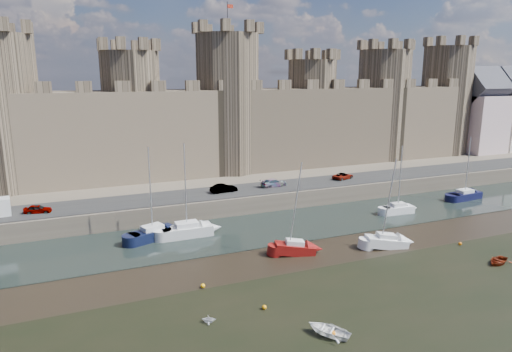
{
  "coord_description": "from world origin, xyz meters",
  "views": [
    {
      "loc": [
        -23.57,
        -26.16,
        19.29
      ],
      "look_at": [
        -3.68,
        22.0,
        7.43
      ],
      "focal_mm": 32.0,
      "sensor_mm": 36.0,
      "label": 1
    }
  ],
  "objects_px": {
    "sailboat_1": "(153,233)",
    "sailboat_3": "(465,195)",
    "sailboat_4": "(295,248)",
    "car_0": "(38,209)",
    "sailboat_0": "(187,230)",
    "sailboat_2": "(398,208)",
    "car_3": "(343,176)",
    "car_1": "(224,188)",
    "sailboat_5": "(386,241)",
    "car_2": "(274,183)"
  },
  "relations": [
    {
      "from": "car_1",
      "to": "car_3",
      "type": "relative_size",
      "value": 1.0
    },
    {
      "from": "sailboat_0",
      "to": "sailboat_2",
      "type": "xyz_separation_m",
      "value": [
        29.44,
        -2.29,
        -0.08
      ]
    },
    {
      "from": "car_1",
      "to": "car_3",
      "type": "bearing_deg",
      "value": -93.03
    },
    {
      "from": "sailboat_1",
      "to": "sailboat_2",
      "type": "xyz_separation_m",
      "value": [
        33.44,
        -2.79,
        -0.07
      ]
    },
    {
      "from": "car_3",
      "to": "sailboat_1",
      "type": "relative_size",
      "value": 0.35
    },
    {
      "from": "car_2",
      "to": "sailboat_4",
      "type": "bearing_deg",
      "value": 154.42
    },
    {
      "from": "car_3",
      "to": "sailboat_1",
      "type": "bearing_deg",
      "value": 85.85
    },
    {
      "from": "car_2",
      "to": "car_3",
      "type": "bearing_deg",
      "value": -96.53
    },
    {
      "from": "car_1",
      "to": "sailboat_0",
      "type": "bearing_deg",
      "value": 134.69
    },
    {
      "from": "car_1",
      "to": "sailboat_2",
      "type": "xyz_separation_m",
      "value": [
        21.78,
        -11.24,
        -2.36
      ]
    },
    {
      "from": "sailboat_0",
      "to": "sailboat_2",
      "type": "bearing_deg",
      "value": -4.23
    },
    {
      "from": "car_3",
      "to": "sailboat_3",
      "type": "bearing_deg",
      "value": -141.91
    },
    {
      "from": "car_1",
      "to": "sailboat_1",
      "type": "height_order",
      "value": "sailboat_1"
    },
    {
      "from": "car_1",
      "to": "car_0",
      "type": "bearing_deg",
      "value": 86.88
    },
    {
      "from": "sailboat_2",
      "to": "car_0",
      "type": "bearing_deg",
      "value": 171.88
    },
    {
      "from": "sailboat_3",
      "to": "sailboat_1",
      "type": "bearing_deg",
      "value": 174.88
    },
    {
      "from": "sailboat_4",
      "to": "sailboat_5",
      "type": "height_order",
      "value": "sailboat_4"
    },
    {
      "from": "car_1",
      "to": "sailboat_0",
      "type": "relative_size",
      "value": 0.34
    },
    {
      "from": "sailboat_3",
      "to": "sailboat_4",
      "type": "distance_m",
      "value": 35.65
    },
    {
      "from": "car_3",
      "to": "sailboat_2",
      "type": "distance_m",
      "value": 12.13
    },
    {
      "from": "sailboat_0",
      "to": "sailboat_5",
      "type": "height_order",
      "value": "sailboat_0"
    },
    {
      "from": "sailboat_3",
      "to": "sailboat_4",
      "type": "relative_size",
      "value": 0.95
    },
    {
      "from": "car_3",
      "to": "sailboat_5",
      "type": "distance_m",
      "value": 23.02
    },
    {
      "from": "car_0",
      "to": "sailboat_4",
      "type": "xyz_separation_m",
      "value": [
        25.9,
        -18.02,
        -2.29
      ]
    },
    {
      "from": "sailboat_5",
      "to": "sailboat_2",
      "type": "bearing_deg",
      "value": 59.68
    },
    {
      "from": "sailboat_3",
      "to": "car_2",
      "type": "bearing_deg",
      "value": 156.87
    },
    {
      "from": "sailboat_1",
      "to": "sailboat_3",
      "type": "relative_size",
      "value": 1.13
    },
    {
      "from": "sailboat_4",
      "to": "sailboat_2",
      "type": "bearing_deg",
      "value": 36.13
    },
    {
      "from": "car_0",
      "to": "sailboat_1",
      "type": "xyz_separation_m",
      "value": [
        12.41,
        -7.77,
        -2.19
      ]
    },
    {
      "from": "car_0",
      "to": "sailboat_0",
      "type": "xyz_separation_m",
      "value": [
        16.41,
        -8.27,
        -2.18
      ]
    },
    {
      "from": "sailboat_1",
      "to": "sailboat_5",
      "type": "relative_size",
      "value": 1.08
    },
    {
      "from": "sailboat_1",
      "to": "sailboat_2",
      "type": "height_order",
      "value": "sailboat_1"
    },
    {
      "from": "sailboat_1",
      "to": "sailboat_3",
      "type": "xyz_separation_m",
      "value": [
        47.87,
        -0.85,
        -0.09
      ]
    },
    {
      "from": "car_3",
      "to": "sailboat_4",
      "type": "height_order",
      "value": "sailboat_4"
    },
    {
      "from": "sailboat_0",
      "to": "sailboat_3",
      "type": "distance_m",
      "value": 43.88
    },
    {
      "from": "sailboat_2",
      "to": "sailboat_4",
      "type": "height_order",
      "value": "sailboat_4"
    },
    {
      "from": "sailboat_3",
      "to": "sailboat_5",
      "type": "relative_size",
      "value": 0.96
    },
    {
      "from": "sailboat_4",
      "to": "car_1",
      "type": "bearing_deg",
      "value": 111.21
    },
    {
      "from": "sailboat_1",
      "to": "car_2",
      "type": "bearing_deg",
      "value": 3.76
    },
    {
      "from": "car_3",
      "to": "car_1",
      "type": "bearing_deg",
      "value": 71.77
    },
    {
      "from": "car_1",
      "to": "sailboat_4",
      "type": "distance_m",
      "value": 18.93
    },
    {
      "from": "car_1",
      "to": "sailboat_1",
      "type": "bearing_deg",
      "value": 121.19
    },
    {
      "from": "sailboat_1",
      "to": "car_0",
      "type": "bearing_deg",
      "value": 127.56
    },
    {
      "from": "sailboat_2",
      "to": "sailboat_4",
      "type": "bearing_deg",
      "value": -154.66
    },
    {
      "from": "car_0",
      "to": "car_2",
      "type": "relative_size",
      "value": 0.76
    },
    {
      "from": "sailboat_0",
      "to": "car_1",
      "type": "bearing_deg",
      "value": 49.63
    },
    {
      "from": "sailboat_3",
      "to": "sailboat_5",
      "type": "bearing_deg",
      "value": -158.36
    },
    {
      "from": "sailboat_1",
      "to": "sailboat_4",
      "type": "xyz_separation_m",
      "value": [
        13.48,
        -10.25,
        -0.1
      ]
    },
    {
      "from": "sailboat_5",
      "to": "car_1",
      "type": "bearing_deg",
      "value": 134.9
    },
    {
      "from": "sailboat_0",
      "to": "sailboat_1",
      "type": "distance_m",
      "value": 4.03
    }
  ]
}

